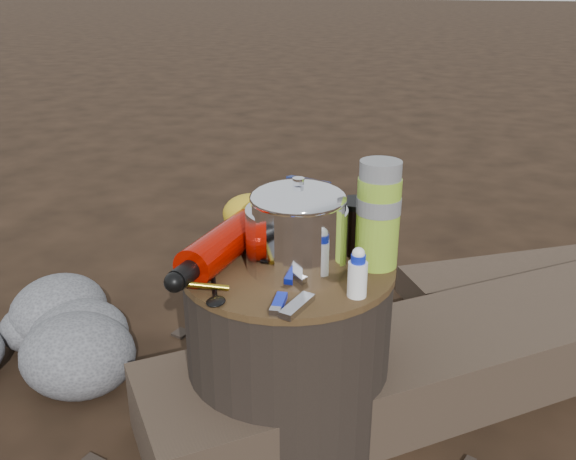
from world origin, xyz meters
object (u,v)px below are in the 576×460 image
(fuel_bottle, at_px, (222,246))
(thermos, at_px, (378,215))
(camping_pot, at_px, (298,228))
(log_main, at_px, (521,337))
(travel_mug, at_px, (355,226))
(stump, at_px, (288,348))

(fuel_bottle, relative_size, thermos, 1.50)
(camping_pot, height_order, thermos, thermos)
(log_main, distance_m, fuel_bottle, 0.85)
(log_main, xyz_separation_m, camping_pot, (-0.48, -0.43, 0.41))
(camping_pot, height_order, travel_mug, camping_pot)
(stump, height_order, log_main, stump)
(camping_pot, relative_size, travel_mug, 1.64)
(log_main, relative_size, camping_pot, 10.64)
(log_main, distance_m, thermos, 0.65)
(fuel_bottle, bearing_deg, travel_mug, 36.15)
(stump, xyz_separation_m, fuel_bottle, (-0.13, -0.03, 0.24))
(stump, xyz_separation_m, camping_pot, (0.03, -0.02, 0.29))
(log_main, xyz_separation_m, fuel_bottle, (-0.63, -0.45, 0.36))
(camping_pot, bearing_deg, stump, 144.94)
(camping_pot, distance_m, travel_mug, 0.16)
(travel_mug, bearing_deg, fuel_bottle, -148.75)
(fuel_bottle, distance_m, travel_mug, 0.29)
(log_main, relative_size, thermos, 9.02)
(stump, relative_size, log_main, 0.22)
(log_main, bearing_deg, thermos, -84.80)
(camping_pot, bearing_deg, log_main, 42.25)
(thermos, bearing_deg, camping_pot, -151.91)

